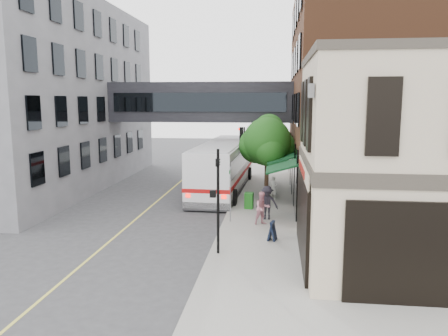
% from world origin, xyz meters
% --- Properties ---
extents(ground, '(120.00, 120.00, 0.00)m').
position_xyz_m(ground, '(0.00, 0.00, 0.00)').
color(ground, '#38383A').
rests_on(ground, ground).
extents(sidewalk_main, '(4.00, 60.00, 0.15)m').
position_xyz_m(sidewalk_main, '(2.00, 14.00, 0.07)').
color(sidewalk_main, gray).
rests_on(sidewalk_main, ground).
extents(corner_building, '(10.19, 8.12, 8.45)m').
position_xyz_m(corner_building, '(8.97, 2.00, 4.21)').
color(corner_building, beige).
rests_on(corner_building, ground).
extents(brick_building, '(13.76, 18.00, 14.00)m').
position_xyz_m(brick_building, '(9.98, 15.00, 6.99)').
color(brick_building, '#552F1A').
rests_on(brick_building, ground).
extents(opposite_building, '(14.00, 24.00, 14.00)m').
position_xyz_m(opposite_building, '(-17.00, 16.00, 7.00)').
color(opposite_building, '#5F5E63').
rests_on(opposite_building, ground).
extents(skyway_bridge, '(14.00, 3.18, 3.00)m').
position_xyz_m(skyway_bridge, '(-3.00, 18.00, 6.50)').
color(skyway_bridge, black).
rests_on(skyway_bridge, ground).
extents(traffic_signal_near, '(0.44, 0.22, 4.60)m').
position_xyz_m(traffic_signal_near, '(0.37, 2.00, 2.98)').
color(traffic_signal_near, black).
rests_on(traffic_signal_near, sidewalk_main).
extents(traffic_signal_far, '(0.53, 0.28, 4.50)m').
position_xyz_m(traffic_signal_far, '(0.26, 17.00, 3.34)').
color(traffic_signal_far, black).
rests_on(traffic_signal_far, sidewalk_main).
extents(street_sign_pole, '(0.08, 0.75, 3.00)m').
position_xyz_m(street_sign_pole, '(0.39, 7.00, 1.93)').
color(street_sign_pole, gray).
rests_on(street_sign_pole, sidewalk_main).
extents(street_tree, '(3.80, 3.20, 5.60)m').
position_xyz_m(street_tree, '(2.19, 13.22, 3.91)').
color(street_tree, '#382619').
rests_on(street_tree, sidewalk_main).
extents(lane_marking, '(0.12, 40.00, 0.01)m').
position_xyz_m(lane_marking, '(-5.00, 10.00, 0.01)').
color(lane_marking, '#D8CC4C').
rests_on(lane_marking, ground).
extents(bus, '(3.62, 13.25, 3.54)m').
position_xyz_m(bus, '(-1.02, 15.71, 1.98)').
color(bus, white).
rests_on(bus, ground).
extents(pedestrian_a, '(0.65, 0.54, 1.51)m').
position_xyz_m(pedestrian_a, '(2.65, 12.73, 0.90)').
color(pedestrian_a, silver).
rests_on(pedestrian_a, sidewalk_main).
extents(pedestrian_b, '(1.06, 0.97, 1.75)m').
position_xyz_m(pedestrian_b, '(2.13, 6.63, 1.02)').
color(pedestrian_b, '#CF8695').
rests_on(pedestrian_b, sidewalk_main).
extents(pedestrian_c, '(1.27, 0.80, 1.87)m').
position_xyz_m(pedestrian_c, '(2.36, 7.68, 1.08)').
color(pedestrian_c, black).
rests_on(pedestrian_c, sidewalk_main).
extents(newspaper_box, '(0.55, 0.50, 0.99)m').
position_xyz_m(newspaper_box, '(1.23, 9.94, 0.65)').
color(newspaper_box, '#176116').
rests_on(newspaper_box, sidewalk_main).
extents(sandwich_board, '(0.44, 0.58, 0.91)m').
position_xyz_m(sandwich_board, '(2.69, 4.02, 0.61)').
color(sandwich_board, black).
rests_on(sandwich_board, sidewalk_main).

